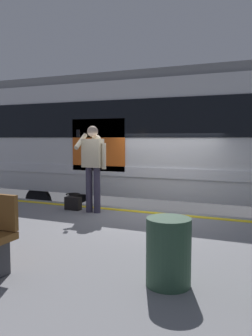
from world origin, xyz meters
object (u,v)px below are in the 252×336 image
train_carriage (207,135)px  trash_bin (169,252)px  passenger (93,161)px  handbag (73,202)px

train_carriage → trash_bin: size_ratio=19.63×
passenger → handbag: passenger is taller
handbag → trash_bin: trash_bin is taller
handbag → trash_bin: 4.09m
handbag → trash_bin: (-2.93, 2.84, 0.20)m
train_carriage → trash_bin: 5.85m
passenger → trash_bin: bearing=130.8°
train_carriage → handbag: bearing=51.2°
train_carriage → handbag: size_ratio=40.33×
train_carriage → passenger: size_ratio=7.88×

